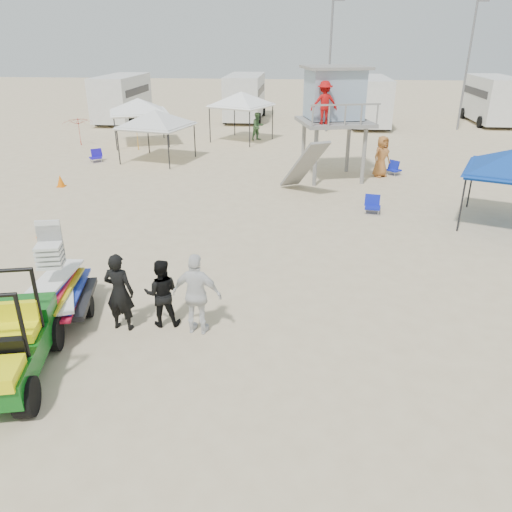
{
  "coord_description": "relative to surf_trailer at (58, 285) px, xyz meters",
  "views": [
    {
      "loc": [
        1.47,
        -7.44,
        5.96
      ],
      "look_at": [
        0.5,
        3.0,
        1.3
      ],
      "focal_mm": 35.0,
      "sensor_mm": 36.0,
      "label": 1
    }
  ],
  "objects": [
    {
      "name": "man_right",
      "position": [
        3.22,
        -0.3,
        0.09
      ],
      "size": [
        1.13,
        0.59,
        1.84
      ],
      "primitive_type": "imported",
      "rotation": [
        0.0,
        0.0,
        3.01
      ],
      "color": "white",
      "rests_on": "ground"
    },
    {
      "name": "rv_mid_left",
      "position": [
        0.85,
        29.46,
        0.97
      ],
      "size": [
        2.65,
        6.5,
        3.25
      ],
      "color": "silver",
      "rests_on": "ground"
    },
    {
      "name": "rv_far_right",
      "position": [
        18.85,
        29.46,
        0.97
      ],
      "size": [
        2.64,
        6.6,
        3.25
      ],
      "color": "silver",
      "rests_on": "ground"
    },
    {
      "name": "light_pole_left",
      "position": [
        6.85,
        24.97,
        3.17
      ],
      "size": [
        0.14,
        0.14,
        8.0
      ],
      "primitive_type": "cylinder",
      "color": "slate",
      "rests_on": "ground"
    },
    {
      "name": "beach_chair_b",
      "position": [
        7.95,
        8.22,
        -0.52
      ],
      "size": [
        0.62,
        0.67,
        0.64
      ],
      "color": "#0F1CA8",
      "rests_on": "ground"
    },
    {
      "name": "cone_far",
      "position": [
        -4.92,
        10.42,
        -0.58
      ],
      "size": [
        0.34,
        0.34,
        0.5
      ],
      "primitive_type": "cone",
      "color": "orange",
      "rests_on": "ground"
    },
    {
      "name": "beach_chair_a",
      "position": [
        -5.18,
        15.05,
        -0.52
      ],
      "size": [
        0.73,
        0.84,
        0.64
      ],
      "color": "#1D10B0",
      "rests_on": "ground"
    },
    {
      "name": "surf_trailer",
      "position": [
        0.0,
        0.0,
        0.0
      ],
      "size": [
        1.69,
        2.52,
        2.04
      ],
      "color": "black",
      "rests_on": "ground"
    },
    {
      "name": "canopy_white_a",
      "position": [
        -2.05,
        15.56,
        1.58
      ],
      "size": [
        3.62,
        3.62,
        2.96
      ],
      "color": "black",
      "rests_on": "ground"
    },
    {
      "name": "light_pole_right",
      "position": [
        15.85,
        26.47,
        3.17
      ],
      "size": [
        0.14,
        0.14,
        8.0
      ],
      "primitive_type": "cylinder",
      "color": "slate",
      "rests_on": "ground"
    },
    {
      "name": "distant_beachgoers",
      "position": [
        5.97,
        17.15,
        0.04
      ],
      "size": [
        7.41,
        9.12,
        1.84
      ],
      "color": "#4F814D",
      "rests_on": "ground"
    },
    {
      "name": "rv_far_left",
      "position": [
        -8.15,
        27.96,
        0.97
      ],
      "size": [
        2.64,
        6.8,
        3.25
      ],
      "color": "silver",
      "rests_on": "ground"
    },
    {
      "name": "man_mid",
      "position": [
        2.37,
        -0.05,
        -0.05
      ],
      "size": [
        0.85,
        0.71,
        1.56
      ],
      "primitive_type": "imported",
      "rotation": [
        0.0,
        0.0,
        3.31
      ],
      "color": "black",
      "rests_on": "ground"
    },
    {
      "name": "rv_mid_right",
      "position": [
        9.85,
        27.96,
        0.97
      ],
      "size": [
        2.64,
        7.0,
        3.25
      ],
      "color": "silver",
      "rests_on": "ground"
    },
    {
      "name": "canopy_white_c",
      "position": [
        1.6,
        21.17,
        1.91
      ],
      "size": [
        3.88,
        3.88,
        3.3
      ],
      "color": "black",
      "rests_on": "ground"
    },
    {
      "name": "beach_chair_c",
      "position": [
        9.59,
        13.86,
        -0.52
      ],
      "size": [
        0.73,
        0.86,
        0.64
      ],
      "color": "#101DAE",
      "rests_on": "ground"
    },
    {
      "name": "umbrella_b",
      "position": [
        -3.87,
        17.93,
        -0.06
      ],
      "size": [
        2.42,
        2.42,
        1.56
      ],
      "primitive_type": "imported",
      "rotation": [
        0.0,
        0.0,
        0.82
      ],
      "color": "orange",
      "rests_on": "ground"
    },
    {
      "name": "man_left",
      "position": [
        1.52,
        -0.3,
        0.06
      ],
      "size": [
        0.7,
        0.5,
        1.79
      ],
      "primitive_type": "imported",
      "rotation": [
        0.0,
        0.0,
        3.03
      ],
      "color": "black",
      "rests_on": "ground"
    },
    {
      "name": "canopy_white_b",
      "position": [
        -4.24,
        19.7,
        1.65
      ],
      "size": [
        3.99,
        3.99,
        3.03
      ],
      "color": "black",
      "rests_on": "ground"
    },
    {
      "name": "cone_near",
      "position": [
        -2.91,
        4.79,
        -0.58
      ],
      "size": [
        0.34,
        0.34,
        0.5
      ],
      "primitive_type": "cone",
      "color": "orange",
      "rests_on": "ground"
    },
    {
      "name": "lifeguard_tower",
      "position": [
        6.58,
        13.0,
        2.63
      ],
      "size": [
        3.52,
        3.52,
        4.65
      ],
      "color": "gray",
      "rests_on": "ground"
    },
    {
      "name": "umbrella_a",
      "position": [
        -7.7,
        18.94,
        -0.04
      ],
      "size": [
        2.08,
        2.1,
        1.59
      ],
      "primitive_type": "imported",
      "rotation": [
        0.0,
        0.0,
        -0.22
      ],
      "color": "red",
      "rests_on": "ground"
    },
    {
      "name": "ground",
      "position": [
        3.85,
        -2.03,
        -0.83
      ],
      "size": [
        140.0,
        140.0,
        0.0
      ],
      "primitive_type": "plane",
      "color": "beige",
      "rests_on": "ground"
    }
  ]
}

